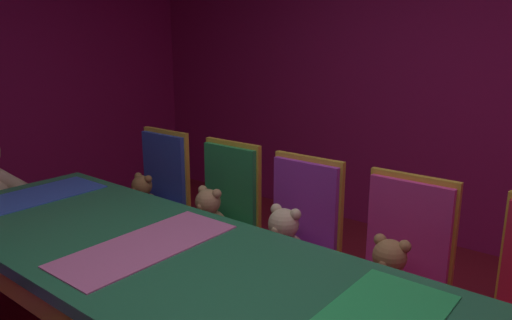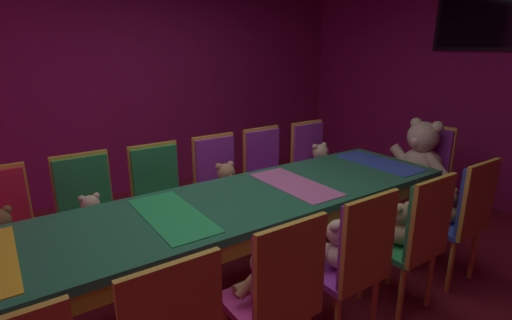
{
  "view_description": "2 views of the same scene",
  "coord_description": "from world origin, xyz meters",
  "px_view_note": "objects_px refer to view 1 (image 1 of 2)",
  "views": [
    {
      "loc": [
        -1.17,
        -1.03,
        1.58
      ],
      "look_at": [
        0.21,
        0.08,
        1.13
      ],
      "focal_mm": 34.19,
      "sensor_mm": 36.0,
      "label": 1
    },
    {
      "loc": [
        2.09,
        -1.31,
        1.74
      ],
      "look_at": [
        0.18,
        0.01,
        1.06
      ],
      "focal_mm": 27.03,
      "sensor_mm": 36.0,
      "label": 2
    }
  ],
  "objects_px": {
    "chair_right_2": "(401,261)",
    "teddy_right_3": "(283,241)",
    "chair_right_5": "(159,189)",
    "teddy_right_5": "(142,198)",
    "banquet_table": "(237,303)",
    "teddy_right_4": "(208,216)",
    "chair_right_4": "(225,208)",
    "chair_right_3": "(299,232)",
    "teddy_right_2": "(388,275)"
  },
  "relations": [
    {
      "from": "chair_right_2",
      "to": "teddy_right_3",
      "type": "bearing_deg",
      "value": -75.0
    },
    {
      "from": "chair_right_5",
      "to": "teddy_right_5",
      "type": "xyz_separation_m",
      "value": [
        -0.14,
        0.0,
        -0.02
      ]
    },
    {
      "from": "banquet_table",
      "to": "teddy_right_4",
      "type": "relative_size",
      "value": 11.19
    },
    {
      "from": "chair_right_2",
      "to": "teddy_right_3",
      "type": "distance_m",
      "value": 0.57
    },
    {
      "from": "banquet_table",
      "to": "teddy_right_5",
      "type": "xyz_separation_m",
      "value": [
        0.69,
        1.41,
        -0.08
      ]
    },
    {
      "from": "chair_right_4",
      "to": "chair_right_2",
      "type": "bearing_deg",
      "value": 88.64
    },
    {
      "from": "chair_right_3",
      "to": "teddy_right_5",
      "type": "relative_size",
      "value": 3.47
    },
    {
      "from": "chair_right_2",
      "to": "chair_right_4",
      "type": "relative_size",
      "value": 1.0
    },
    {
      "from": "chair_right_2",
      "to": "teddy_right_4",
      "type": "height_order",
      "value": "chair_right_2"
    },
    {
      "from": "teddy_right_3",
      "to": "teddy_right_5",
      "type": "xyz_separation_m",
      "value": [
        0.03,
        1.14,
        -0.02
      ]
    },
    {
      "from": "chair_right_4",
      "to": "chair_right_5",
      "type": "height_order",
      "value": "same"
    },
    {
      "from": "banquet_table",
      "to": "teddy_right_5",
      "type": "bearing_deg",
      "value": 63.86
    },
    {
      "from": "teddy_right_4",
      "to": "teddy_right_5",
      "type": "bearing_deg",
      "value": -89.82
    },
    {
      "from": "chair_right_3",
      "to": "chair_right_5",
      "type": "xyz_separation_m",
      "value": [
        0.03,
        1.14,
        0.0
      ]
    },
    {
      "from": "banquet_table",
      "to": "chair_right_2",
      "type": "bearing_deg",
      "value": -18.88
    },
    {
      "from": "teddy_right_3",
      "to": "chair_right_5",
      "type": "distance_m",
      "value": 1.15
    },
    {
      "from": "chair_right_3",
      "to": "teddy_right_4",
      "type": "distance_m",
      "value": 0.56
    },
    {
      "from": "teddy_right_2",
      "to": "teddy_right_4",
      "type": "height_order",
      "value": "teddy_right_2"
    },
    {
      "from": "chair_right_4",
      "to": "teddy_right_5",
      "type": "xyz_separation_m",
      "value": [
        -0.15,
        0.59,
        -0.02
      ]
    },
    {
      "from": "teddy_right_2",
      "to": "teddy_right_5",
      "type": "relative_size",
      "value": 1.1
    },
    {
      "from": "banquet_table",
      "to": "teddy_right_3",
      "type": "bearing_deg",
      "value": 22.53
    },
    {
      "from": "chair_right_4",
      "to": "teddy_right_3",
      "type": "bearing_deg",
      "value": 72.35
    },
    {
      "from": "chair_right_4",
      "to": "teddy_right_5",
      "type": "relative_size",
      "value": 3.47
    },
    {
      "from": "teddy_right_2",
      "to": "chair_right_3",
      "type": "distance_m",
      "value": 0.57
    },
    {
      "from": "teddy_right_3",
      "to": "chair_right_5",
      "type": "xyz_separation_m",
      "value": [
        0.17,
        1.14,
        0.01
      ]
    },
    {
      "from": "teddy_right_2",
      "to": "chair_right_5",
      "type": "distance_m",
      "value": 1.7
    },
    {
      "from": "banquet_table",
      "to": "chair_right_3",
      "type": "distance_m",
      "value": 0.86
    },
    {
      "from": "chair_right_3",
      "to": "teddy_right_3",
      "type": "relative_size",
      "value": 3.0
    },
    {
      "from": "chair_right_2",
      "to": "teddy_right_5",
      "type": "distance_m",
      "value": 1.69
    },
    {
      "from": "banquet_table",
      "to": "teddy_right_5",
      "type": "height_order",
      "value": "banquet_table"
    },
    {
      "from": "chair_right_2",
      "to": "chair_right_4",
      "type": "distance_m",
      "value": 1.1
    },
    {
      "from": "chair_right_2",
      "to": "teddy_right_4",
      "type": "relative_size",
      "value": 3.17
    },
    {
      "from": "chair_right_3",
      "to": "chair_right_4",
      "type": "bearing_deg",
      "value": -93.02
    },
    {
      "from": "teddy_right_4",
      "to": "chair_right_5",
      "type": "height_order",
      "value": "chair_right_5"
    },
    {
      "from": "teddy_right_5",
      "to": "banquet_table",
      "type": "bearing_deg",
      "value": 63.86
    },
    {
      "from": "teddy_right_4",
      "to": "chair_right_5",
      "type": "bearing_deg",
      "value": -103.48
    },
    {
      "from": "banquet_table",
      "to": "chair_right_2",
      "type": "relative_size",
      "value": 3.53
    },
    {
      "from": "teddy_right_3",
      "to": "teddy_right_4",
      "type": "xyz_separation_m",
      "value": [
        0.03,
        0.55,
        -0.01
      ]
    },
    {
      "from": "chair_right_3",
      "to": "teddy_right_5",
      "type": "xyz_separation_m",
      "value": [
        -0.12,
        1.14,
        -0.02
      ]
    },
    {
      "from": "teddy_right_3",
      "to": "chair_right_4",
      "type": "distance_m",
      "value": 0.58
    },
    {
      "from": "chair_right_2",
      "to": "chair_right_5",
      "type": "distance_m",
      "value": 1.69
    },
    {
      "from": "teddy_right_3",
      "to": "teddy_right_5",
      "type": "relative_size",
      "value": 1.16
    },
    {
      "from": "chair_right_5",
      "to": "teddy_right_4",
      "type": "bearing_deg",
      "value": 76.52
    },
    {
      "from": "teddy_right_2",
      "to": "chair_right_3",
      "type": "bearing_deg",
      "value": -104.35
    },
    {
      "from": "chair_right_4",
      "to": "teddy_right_4",
      "type": "xyz_separation_m",
      "value": [
        -0.14,
        -0.0,
        -0.01
      ]
    },
    {
      "from": "teddy_right_2",
      "to": "chair_right_4",
      "type": "distance_m",
      "value": 1.12
    },
    {
      "from": "teddy_right_2",
      "to": "teddy_right_3",
      "type": "height_order",
      "value": "teddy_right_3"
    },
    {
      "from": "banquet_table",
      "to": "teddy_right_2",
      "type": "xyz_separation_m",
      "value": [
        0.67,
        -0.28,
        -0.07
      ]
    },
    {
      "from": "chair_right_2",
      "to": "chair_right_3",
      "type": "bearing_deg",
      "value": -89.71
    },
    {
      "from": "chair_right_4",
      "to": "chair_right_5",
      "type": "distance_m",
      "value": 0.59
    }
  ]
}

